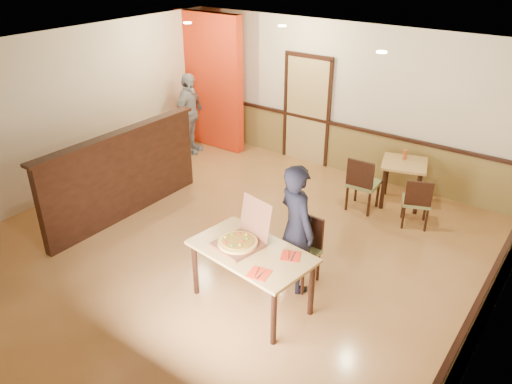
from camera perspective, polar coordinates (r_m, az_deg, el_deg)
floor at (r=7.44m, az=-2.98°, el=-6.42°), size 7.00×7.00×0.00m
ceiling at (r=6.33m, az=-3.61°, el=15.15°), size 7.00×7.00×0.00m
wall_back at (r=9.56m, az=10.25°, el=10.30°), size 7.00×0.00×7.00m
wall_left at (r=9.26m, az=-20.55°, el=8.43°), size 0.00×7.00×7.00m
wall_right at (r=5.51m, az=26.46°, el=-5.54°), size 0.00×7.00×7.00m
wainscot_back at (r=9.85m, az=9.72°, el=4.98°), size 7.00×0.04×0.90m
chair_rail_back at (r=9.67m, az=9.88°, el=7.52°), size 7.00×0.06×0.06m
wainscot_right at (r=6.04m, az=24.29°, el=-13.09°), size 0.04×7.00×0.90m
chair_rail_right at (r=5.77m, az=24.99°, el=-9.43°), size 0.06×7.00×0.06m
back_door at (r=9.99m, az=5.85°, el=9.22°), size 0.90×0.06×2.10m
booth_partition at (r=8.23m, az=-14.93°, el=2.00°), size 0.20×3.10×1.44m
red_accent_panel at (r=10.71m, az=-5.29°, el=12.44°), size 1.60×0.20×2.78m
spot_a at (r=9.17m, az=-7.84°, el=18.61°), size 0.14×0.14×0.02m
spot_b at (r=8.79m, az=3.02°, el=18.45°), size 0.14×0.14×0.02m
spot_c at (r=6.90m, az=14.17°, el=15.26°), size 0.14×0.14×0.02m
main_table at (r=6.03m, az=-0.51°, el=-7.53°), size 1.57×1.02×0.79m
diner_chair at (r=6.56m, az=5.28°, el=-6.33°), size 0.47×0.47×0.92m
side_chair_left at (r=8.36m, az=12.06°, el=1.11°), size 0.50×0.50×0.95m
side_chair_right at (r=8.13m, az=17.91°, el=-0.95°), size 0.54×0.54×0.84m
side_table at (r=8.72m, az=16.48°, el=2.19°), size 0.90×0.90×0.77m
diner at (r=6.27m, az=4.63°, el=-4.16°), size 0.75×0.65×1.73m
passerby at (r=10.51m, az=-7.64°, el=8.83°), size 0.63×1.05×1.68m
pizza_box at (r=6.04m, az=-1.70°, el=-5.48°), size 0.60×0.67×0.53m
pizza at (r=6.02m, az=-2.09°, el=-5.78°), size 0.62×0.62×0.03m
napkin_near at (r=5.59m, az=0.34°, el=-9.29°), size 0.27×0.27×0.01m
napkin_far at (r=5.88m, az=3.97°, el=-7.31°), size 0.29×0.29×0.01m
condiment at (r=8.75m, az=16.65°, el=4.13°), size 0.07×0.07×0.17m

